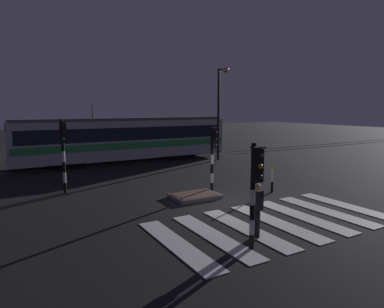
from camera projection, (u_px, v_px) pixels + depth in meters
ground_plane at (228, 203)px, 14.22m from camera, size 120.00×120.00×0.00m
rail_near at (131, 163)px, 24.38m from camera, size 80.00×0.12×0.03m
rail_far at (124, 160)px, 25.61m from camera, size 80.00×0.12×0.03m
crosswalk_zebra at (276, 222)px, 11.80m from camera, size 8.48×4.39×0.02m
traffic_island at (195, 196)px, 14.99m from camera, size 2.04×1.44×0.18m
traffic_light_corner_far_left at (63, 145)px, 15.48m from camera, size 0.36×0.42×3.45m
traffic_light_kerb_mid_left at (255, 181)px, 9.23m from camera, size 0.36×0.42×3.02m
traffic_light_median_centre at (213, 149)px, 15.70m from camera, size 0.36×0.42×3.14m
street_lamp_trackside_right at (220, 102)px, 25.12m from camera, size 0.44×1.21×6.89m
tram at (126, 138)px, 24.71m from camera, size 15.63×2.58×4.15m
pedestrian_waiting_at_kerb at (256, 210)px, 10.29m from camera, size 0.36×0.24×1.71m
bollard_island_edge at (272, 181)px, 15.93m from camera, size 0.12×0.12×1.11m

